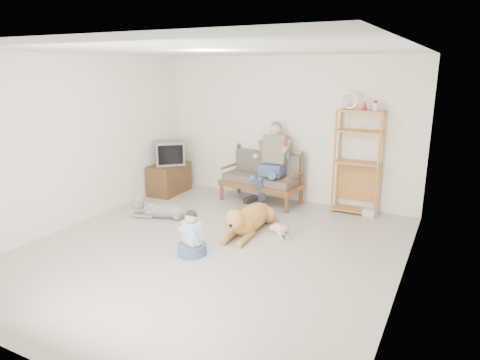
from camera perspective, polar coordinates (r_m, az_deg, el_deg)
The scene contains 17 objects.
floor at distance 6.13m, azimuth -3.87°, elevation -9.23°, with size 5.50×5.50×0.00m, color #BDB5A6.
ceiling at distance 5.60m, azimuth -4.38°, elevation 16.87°, with size 5.50×5.50×0.00m, color silver.
wall_back at distance 8.15m, azimuth 6.17°, elevation 6.68°, with size 5.00×5.00×0.00m, color white.
wall_front at distance 3.75m, azimuth -26.81°, elevation -4.66°, with size 5.00×5.00×0.00m, color white.
wall_left at distance 7.33m, azimuth -21.05°, elevation 4.85°, with size 5.50×5.50×0.00m, color white.
wall_right at distance 4.91m, azimuth 21.55°, elevation 0.26°, with size 5.50×5.50×0.00m, color white.
loveseat at distance 8.11m, azimuth 3.01°, elevation 0.48°, with size 1.56×0.84×0.95m.
man at distance 7.80m, azimuth 3.86°, elevation 1.54°, with size 0.58×0.83×1.35m.
etagere at distance 7.63m, azimuth 15.40°, elevation 2.43°, with size 0.80×0.35×2.11m.
book_stack at distance 7.70m, azimuth 16.91°, elevation -4.22°, with size 0.21×0.15×0.13m, color silver.
tv_stand at distance 8.81m, azimuth -9.43°, elevation 0.21°, with size 0.54×0.92×0.60m.
crt_tv at distance 8.67m, azimuth -9.41°, elevation 3.61°, with size 0.72×0.72×0.47m.
wall_outlet at distance 8.87m, azimuth -1.58°, elevation 0.51°, with size 0.12×0.02×0.08m, color white.
golden_retriever at distance 6.67m, azimuth 1.10°, elevation -5.22°, with size 0.50×1.69×0.51m.
shaggy_dog at distance 7.45m, azimuth -10.84°, elevation -3.87°, with size 1.12×0.56×0.35m.
terrier at distance 6.60m, azimuth 5.46°, elevation -6.61°, with size 0.45×0.44×0.22m.
child at distance 5.93m, azimuth -6.44°, elevation -7.77°, with size 0.40×0.40×0.63m.
Camera 1 is at (2.96, -4.75, 2.50)m, focal length 32.00 mm.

